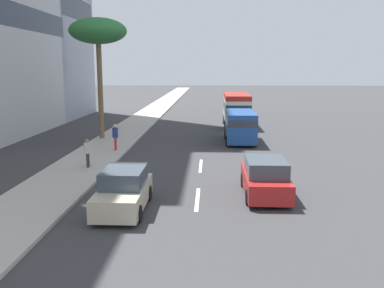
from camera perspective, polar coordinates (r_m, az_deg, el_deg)
ground_plane at (r=34.58m, az=1.59°, el=1.11°), size 198.00×198.00×0.00m
sidewalk_right at (r=35.31m, az=-9.39°, el=1.29°), size 162.00×3.44×0.15m
lane_stripe_mid at (r=18.08m, az=0.74°, el=-7.51°), size 3.20×0.16×0.01m
lane_stripe_far at (r=24.06m, az=1.19°, el=-2.98°), size 3.20×0.16×0.01m
car_lead at (r=18.68m, az=9.92°, el=-4.59°), size 4.34×1.88×1.66m
minibus_second at (r=40.44m, az=6.07°, el=4.80°), size 6.55×2.44×3.06m
car_third at (r=16.81m, az=-9.27°, el=-6.30°), size 4.14×1.80×1.64m
van_fourth at (r=31.72m, az=6.55°, el=2.63°), size 5.26×2.23×2.31m
pedestrian_near_lamp at (r=28.13m, az=-10.39°, el=1.10°), size 0.37×0.39×1.73m
pedestrian_mid_block at (r=23.67m, az=-14.02°, el=-1.02°), size 0.36×0.39×1.58m
palm_tree at (r=33.10m, az=-12.65°, el=14.54°), size 4.28×4.28×9.06m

